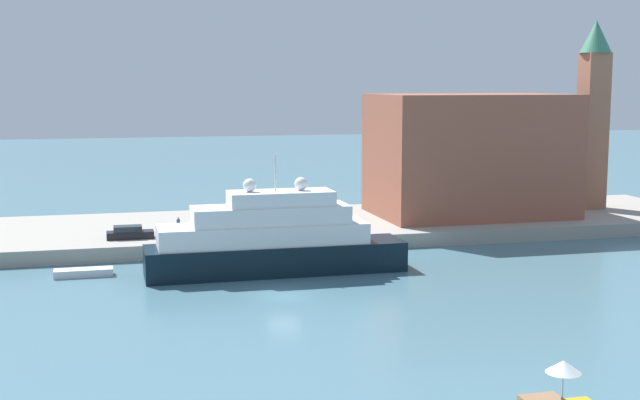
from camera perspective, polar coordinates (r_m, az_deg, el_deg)
The scene contains 10 objects.
ground at distance 67.09m, azimuth -2.41°, elevation -6.41°, with size 400.00×400.00×0.00m, color slate.
quay_dock at distance 92.68m, azimuth -5.80°, elevation -2.01°, with size 110.00×21.40×1.45m, color gray.
large_yacht at distance 74.54m, azimuth -3.20°, elevation -2.70°, with size 22.60×4.98×10.42m.
small_motorboat at distance 45.16m, azimuth 15.31°, elevation -12.58°, with size 4.60×1.76×2.84m.
work_barge at distance 76.33m, azimuth -15.47°, elevation -4.68°, with size 4.93×1.54×0.67m, color silver.
harbor_building at distance 99.16m, azimuth 9.94°, elevation 2.99°, with size 21.41×14.08×13.75m, color #93513D.
bell_tower at distance 107.40m, azimuth 17.73°, elevation 5.90°, with size 3.72×3.72×22.29m.
parked_car at distance 85.26m, azimuth -12.57°, elevation -2.16°, with size 4.50×1.77×1.25m.
person_figure at distance 87.49m, azimuth -9.41°, elevation -1.68°, with size 0.36×0.36×1.61m.
mooring_bollard at distance 83.36m, azimuth -4.83°, elevation -2.33°, with size 0.49×0.49×0.76m, color black.
Camera 1 is at (-13.24, -63.66, 16.51)m, focal length 48.06 mm.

